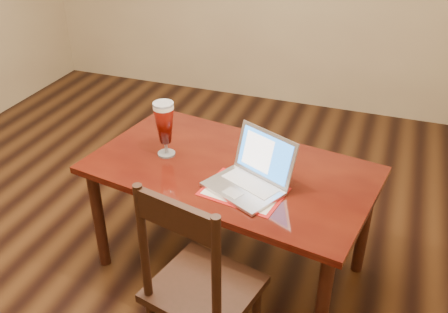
% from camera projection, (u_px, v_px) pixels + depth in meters
% --- Properties ---
extents(ground, '(5.00, 5.00, 0.00)m').
position_uv_depth(ground, '(146.00, 251.00, 3.13)').
color(ground, black).
rests_on(ground, ground).
extents(dining_table, '(1.62, 1.07, 1.02)m').
position_uv_depth(dining_table, '(228.00, 178.00, 2.69)').
color(dining_table, '#4D140A').
rests_on(dining_table, ground).
extents(dining_chair, '(0.53, 0.51, 1.05)m').
position_uv_depth(dining_chair, '(199.00, 288.00, 2.19)').
color(dining_chair, black).
rests_on(dining_chair, ground).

